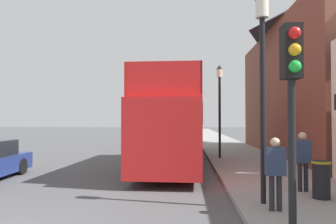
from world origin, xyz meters
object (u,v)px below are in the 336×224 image
at_px(tour_bus, 174,127).
at_px(pedestrian_second, 275,167).
at_px(lamp_post_second, 220,94).
at_px(litter_bin, 321,178).
at_px(parked_car_ahead_of_bus, 187,142).
at_px(pedestrian_third, 303,156).
at_px(traffic_signal, 292,85).
at_px(lamp_post_nearest, 262,58).

height_order(tour_bus, pedestrian_second, tour_bus).
bearing_deg(lamp_post_second, litter_bin, -79.40).
bearing_deg(parked_car_ahead_of_bus, pedestrian_third, -76.55).
xyz_separation_m(traffic_signal, litter_bin, (1.87, 3.59, -2.07)).
relative_size(parked_car_ahead_of_bus, lamp_post_second, 0.83).
bearing_deg(litter_bin, tour_bus, 123.09).
distance_m(pedestrian_third, lamp_post_second, 8.68).
bearing_deg(pedestrian_third, litter_bin, -77.64).
bearing_deg(pedestrian_second, tour_bus, 108.94).
distance_m(pedestrian_second, traffic_signal, 2.88).
relative_size(lamp_post_second, litter_bin, 5.11).
xyz_separation_m(tour_bus, traffic_signal, (2.19, -9.83, 0.87)).
bearing_deg(lamp_post_second, parked_car_ahead_of_bus, 111.80).
relative_size(pedestrian_second, litter_bin, 1.68).
height_order(pedestrian_third, lamp_post_second, lamp_post_second).
distance_m(lamp_post_second, litter_bin, 9.63).
height_order(pedestrian_second, pedestrian_third, pedestrian_third).
height_order(pedestrian_third, litter_bin, pedestrian_third).
distance_m(traffic_signal, lamp_post_nearest, 3.18).
bearing_deg(pedestrian_second, lamp_post_second, 91.03).
relative_size(tour_bus, lamp_post_second, 2.00).
relative_size(pedestrian_second, lamp_post_nearest, 0.31).
xyz_separation_m(tour_bus, lamp_post_nearest, (2.44, -6.81, 1.85)).
xyz_separation_m(tour_bus, pedestrian_second, (2.56, -7.47, -0.73)).
relative_size(parked_car_ahead_of_bus, pedestrian_second, 2.54).
height_order(parked_car_ahead_of_bus, lamp_post_second, lamp_post_second).
relative_size(tour_bus, traffic_signal, 2.84).
distance_m(parked_car_ahead_of_bus, traffic_signal, 17.16).
relative_size(parked_car_ahead_of_bus, pedestrian_third, 2.47).
xyz_separation_m(parked_car_ahead_of_bus, traffic_signal, (1.56, -16.97, 2.01)).
distance_m(tour_bus, parked_car_ahead_of_bus, 7.26).
distance_m(tour_bus, traffic_signal, 10.11).
distance_m(parked_car_ahead_of_bus, pedestrian_second, 14.74).
bearing_deg(pedestrian_second, pedestrian_third, 57.13).
bearing_deg(pedestrian_second, litter_bin, 39.17).
bearing_deg(parked_car_ahead_of_bus, pedestrian_second, -83.55).
height_order(tour_bus, lamp_post_nearest, lamp_post_nearest).
height_order(lamp_post_nearest, lamp_post_second, lamp_post_nearest).
relative_size(tour_bus, parked_car_ahead_of_bus, 2.40).
height_order(traffic_signal, lamp_post_second, lamp_post_second).
height_order(parked_car_ahead_of_bus, litter_bin, parked_car_ahead_of_bus).
bearing_deg(parked_car_ahead_of_bus, lamp_post_nearest, -83.67).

